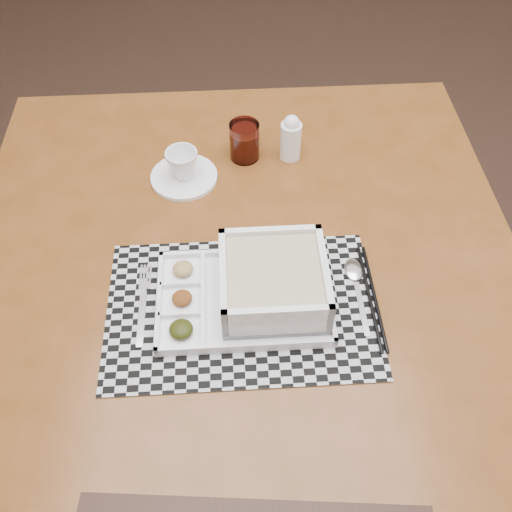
# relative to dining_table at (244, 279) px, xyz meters

# --- Properties ---
(floor) EXTENTS (5.00, 5.00, 0.00)m
(floor) POSITION_rel_dining_table_xyz_m (0.62, 0.33, -0.75)
(floor) COLOR #331F19
(floor) RESTS_ON ground
(dining_table) EXTENTS (1.16, 1.16, 0.84)m
(dining_table) POSITION_rel_dining_table_xyz_m (0.00, 0.00, 0.00)
(dining_table) COLOR #542F0F
(dining_table) RESTS_ON ground
(placemat) EXTENTS (0.51, 0.35, 0.00)m
(placemat) POSITION_rel_dining_table_xyz_m (-0.00, -0.13, 0.09)
(placemat) COLOR #B5B6BE
(placemat) RESTS_ON dining_table
(serving_tray) EXTENTS (0.33, 0.23, 0.09)m
(serving_tray) POSITION_rel_dining_table_xyz_m (0.04, -0.11, 0.12)
(serving_tray) COLOR white
(serving_tray) RESTS_ON placemat
(fork) EXTENTS (0.02, 0.19, 0.00)m
(fork) POSITION_rel_dining_table_xyz_m (-0.19, -0.12, 0.09)
(fork) COLOR silver
(fork) RESTS_ON placemat
(spoon) EXTENTS (0.04, 0.18, 0.01)m
(spoon) POSITION_rel_dining_table_xyz_m (0.22, -0.07, 0.09)
(spoon) COLOR silver
(spoon) RESTS_ON placemat
(chopsticks) EXTENTS (0.03, 0.24, 0.01)m
(chopsticks) POSITION_rel_dining_table_xyz_m (0.24, -0.12, 0.09)
(chopsticks) COLOR black
(chopsticks) RESTS_ON placemat
(saucer) EXTENTS (0.15, 0.15, 0.01)m
(saucer) POSITION_rel_dining_table_xyz_m (-0.13, 0.22, 0.09)
(saucer) COLOR white
(saucer) RESTS_ON dining_table
(cup) EXTENTS (0.09, 0.09, 0.07)m
(cup) POSITION_rel_dining_table_xyz_m (-0.13, 0.22, 0.13)
(cup) COLOR white
(cup) RESTS_ON saucer
(juice_glass) EXTENTS (0.07, 0.07, 0.09)m
(juice_glass) POSITION_rel_dining_table_xyz_m (0.01, 0.29, 0.13)
(juice_glass) COLOR white
(juice_glass) RESTS_ON dining_table
(creamer_bottle) EXTENTS (0.05, 0.05, 0.11)m
(creamer_bottle) POSITION_rel_dining_table_xyz_m (0.11, 0.29, 0.14)
(creamer_bottle) COLOR white
(creamer_bottle) RESTS_ON dining_table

